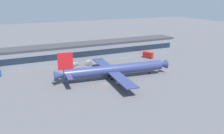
% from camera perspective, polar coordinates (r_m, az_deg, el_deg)
% --- Properties ---
extents(ground_plane, '(600.00, 600.00, 0.00)m').
position_cam_1_polar(ground_plane, '(117.83, -1.57, -4.04)').
color(ground_plane, '#56565B').
extents(terminal_building, '(152.27, 14.90, 11.22)m').
position_cam_1_polar(terminal_building, '(160.92, -8.89, 3.49)').
color(terminal_building, gray).
rests_on(terminal_building, ground_plane).
extents(airliner, '(61.86, 53.34, 15.67)m').
position_cam_1_polar(airliner, '(124.22, 0.40, -0.64)').
color(airliner, navy).
rests_on(airliner, ground_plane).
extents(follow_me_car, '(4.70, 4.06, 1.85)m').
position_cam_1_polar(follow_me_car, '(149.55, -8.88, 0.70)').
color(follow_me_car, gray).
rests_on(follow_me_car, ground_plane).
extents(crew_van, '(5.10, 5.34, 2.55)m').
position_cam_1_polar(crew_van, '(151.21, -5.58, 1.14)').
color(crew_van, gray).
rests_on(crew_van, ground_plane).
extents(catering_truck, '(5.36, 7.63, 4.15)m').
position_cam_1_polar(catering_truck, '(168.42, 8.53, 2.93)').
color(catering_truck, red).
rests_on(catering_truck, ground_plane).
extents(traffic_cone_0, '(0.52, 0.52, 0.65)m').
position_cam_1_polar(traffic_cone_0, '(103.81, -5.31, -6.85)').
color(traffic_cone_0, '#F2590C').
rests_on(traffic_cone_0, ground_plane).
extents(traffic_cone_1, '(0.56, 0.56, 0.70)m').
position_cam_1_polar(traffic_cone_1, '(113.27, -4.57, -4.77)').
color(traffic_cone_1, '#F2590C').
rests_on(traffic_cone_1, ground_plane).
extents(traffic_cone_2, '(0.46, 0.46, 0.57)m').
position_cam_1_polar(traffic_cone_2, '(134.08, 12.64, -1.74)').
color(traffic_cone_2, '#F2590C').
rests_on(traffic_cone_2, ground_plane).
extents(traffic_cone_3, '(0.52, 0.52, 0.65)m').
position_cam_1_polar(traffic_cone_3, '(110.43, -1.76, -5.31)').
color(traffic_cone_3, '#F2590C').
rests_on(traffic_cone_3, ground_plane).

